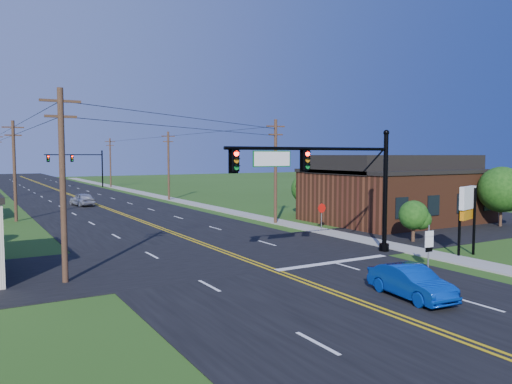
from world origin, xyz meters
TOP-DOWN VIEW (x-y plane):
  - ground at (0.00, 0.00)m, footprint 260.00×260.00m
  - road_main at (0.00, 50.00)m, footprint 16.00×220.00m
  - road_cross at (0.00, 12.00)m, footprint 70.00×10.00m
  - sidewalk at (10.50, 40.00)m, footprint 2.00×160.00m
  - signal_mast_main at (4.34, 8.00)m, footprint 11.30×0.60m
  - signal_mast_far at (4.44, 80.00)m, footprint 10.98×0.60m
  - brick_building at (20.00, 18.00)m, footprint 14.20×11.20m
  - utility_pole_left_a at (-9.50, 10.00)m, footprint 1.80×0.28m
  - utility_pole_left_b at (-9.50, 35.00)m, footprint 1.80×0.28m
  - utility_pole_right_a at (9.80, 22.00)m, footprint 1.80×0.28m
  - utility_pole_right_b at (9.80, 48.00)m, footprint 1.80×0.28m
  - utility_pole_right_c at (9.80, 78.00)m, footprint 1.80×0.28m
  - tree_right_front at (25.00, 11.00)m, footprint 3.80×3.80m
  - tree_right_back at (16.00, 26.00)m, footprint 3.00×3.00m
  - shrub_corner at (13.00, 9.50)m, footprint 2.00×2.00m
  - blue_car at (2.39, 0.02)m, footprint 1.86×4.23m
  - distant_car at (-1.59, 46.00)m, footprint 2.50×4.67m
  - route_sign at (7.50, 3.49)m, footprint 0.58×0.11m
  - stop_sign at (10.94, 16.98)m, footprint 0.76×0.09m
  - pylon_sign at (12.07, 4.62)m, footprint 1.99×0.89m

SIDE VIEW (x-z plane):
  - ground at x=0.00m, z-range 0.00..0.00m
  - road_main at x=0.00m, z-range 0.00..0.04m
  - road_cross at x=0.00m, z-range 0.00..0.04m
  - sidewalk at x=10.50m, z-range 0.00..0.08m
  - blue_car at x=2.39m, z-range 0.00..1.35m
  - distant_car at x=-1.59m, z-range 0.00..1.51m
  - route_sign at x=7.50m, z-range 0.19..2.49m
  - stop_sign at x=10.94m, z-range 0.47..2.60m
  - shrub_corner at x=13.00m, z-range 0.42..3.28m
  - brick_building at x=20.00m, z-range 0.00..4.70m
  - tree_right_back at x=16.00m, z-range 0.55..4.65m
  - pylon_sign at x=12.07m, z-range 0.95..5.06m
  - tree_right_front at x=25.00m, z-range 0.60..5.60m
  - signal_mast_far at x=4.44m, z-range 0.81..8.29m
  - utility_pole_left_a at x=-9.50m, z-range 0.22..9.22m
  - utility_pole_left_b at x=-9.50m, z-range 0.22..9.22m
  - utility_pole_right_a at x=9.80m, z-range 0.22..9.22m
  - utility_pole_right_b at x=9.80m, z-range 0.22..9.22m
  - utility_pole_right_c at x=9.80m, z-range 0.22..9.22m
  - signal_mast_main at x=4.34m, z-range 1.01..8.49m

